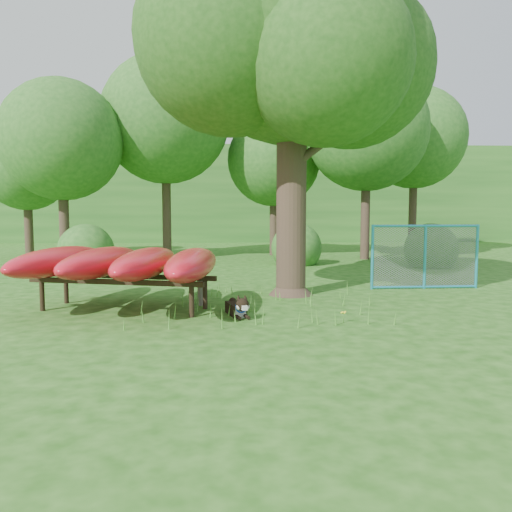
{
  "coord_description": "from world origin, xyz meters",
  "views": [
    {
      "loc": [
        -0.24,
        -8.71,
        1.87
      ],
      "look_at": [
        0.2,
        1.2,
        1.0
      ],
      "focal_mm": 35.0,
      "sensor_mm": 36.0,
      "label": 1
    }
  ],
  "objects_px": {
    "oak_tree": "(290,41)",
    "fence_section": "(425,257)",
    "husky_dog": "(238,308)",
    "kayak_rack": "(124,263)"
  },
  "relations": [
    {
      "from": "oak_tree",
      "to": "fence_section",
      "type": "distance_m",
      "value": 5.95
    },
    {
      "from": "kayak_rack",
      "to": "husky_dog",
      "type": "xyz_separation_m",
      "value": [
        2.18,
        -0.71,
        -0.76
      ]
    },
    {
      "from": "oak_tree",
      "to": "kayak_rack",
      "type": "bearing_deg",
      "value": -153.84
    },
    {
      "from": "kayak_rack",
      "to": "husky_dog",
      "type": "bearing_deg",
      "value": -4.16
    },
    {
      "from": "husky_dog",
      "to": "fence_section",
      "type": "height_order",
      "value": "fence_section"
    },
    {
      "from": "oak_tree",
      "to": "fence_section",
      "type": "bearing_deg",
      "value": 11.75
    },
    {
      "from": "oak_tree",
      "to": "husky_dog",
      "type": "xyz_separation_m",
      "value": [
        -1.17,
        -2.36,
        -5.44
      ]
    },
    {
      "from": "oak_tree",
      "to": "kayak_rack",
      "type": "xyz_separation_m",
      "value": [
        -3.35,
        -1.64,
        -4.69
      ]
    },
    {
      "from": "oak_tree",
      "to": "husky_dog",
      "type": "bearing_deg",
      "value": -116.41
    },
    {
      "from": "fence_section",
      "to": "kayak_rack",
      "type": "bearing_deg",
      "value": -162.43
    }
  ]
}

